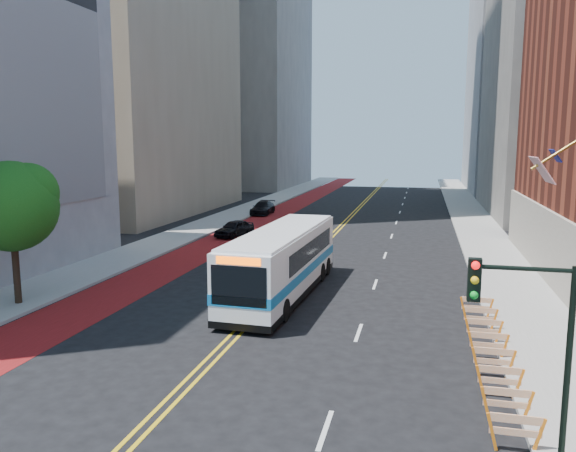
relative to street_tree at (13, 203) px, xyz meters
The scene contains 15 objects.
ground 13.68m from the street_tree, 28.25° to the right, with size 160.00×160.00×0.00m, color black.
sidewalk_left 24.45m from the street_tree, 91.81° to the left, with size 4.00×140.00×0.15m, color gray.
sidewalk_right 33.73m from the street_tree, 45.87° to the left, with size 4.00×140.00×0.15m, color gray.
bus_lane_paint 24.66m from the street_tree, 82.53° to the left, with size 3.60×140.00×0.01m, color #5F0F0D.
center_line_inner 26.84m from the street_tree, 65.21° to the left, with size 0.14×140.00×0.01m, color gold.
center_line_outer 26.99m from the street_tree, 64.51° to the left, with size 0.14×140.00×0.01m, color gold.
lane_dashes 36.09m from the street_tree, 63.34° to the left, with size 0.14×98.20×0.01m.
midrise_right_far 83.25m from the street_tree, 63.91° to the left, with size 20.00×28.00×55.00m, color gray.
construction_barriers 21.43m from the street_tree, ahead, with size 1.42×10.91×1.00m.
street_tree is the anchor object (origin of this frame).
traffic_signal 22.79m from the street_tree, 24.82° to the right, with size 2.21×0.34×5.07m.
transit_bus 12.98m from the street_tree, 21.93° to the left, with size 3.19×12.42×3.39m.
car_a 21.50m from the street_tree, 80.24° to the left, with size 1.60×3.97×1.35m, color black.
car_b 24.10m from the street_tree, 65.75° to the left, with size 1.42×4.06×1.34m, color black.
car_c 35.06m from the street_tree, 86.80° to the left, with size 1.90×4.66×1.35m, color black.
Camera 1 is at (7.14, -16.01, 7.74)m, focal length 35.00 mm.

